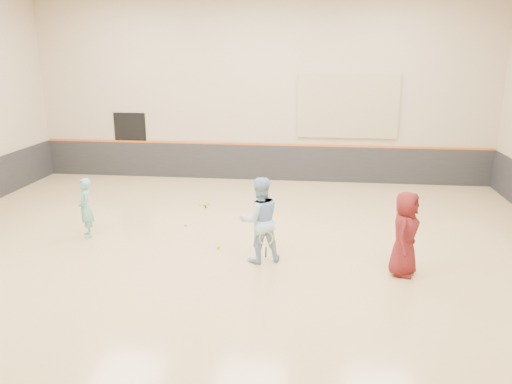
# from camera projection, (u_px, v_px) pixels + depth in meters

# --- Properties ---
(room) EXTENTS (15.04, 12.04, 6.22)m
(room) POSITION_uv_depth(u_px,v_px,m) (231.00, 211.00, 11.02)
(room) COLOR tan
(room) RESTS_ON ground
(wainscot_back) EXTENTS (14.90, 0.04, 1.20)m
(wainscot_back) POSITION_uv_depth(u_px,v_px,m) (261.00, 162.00, 16.78)
(wainscot_back) COLOR #232326
(wainscot_back) RESTS_ON floor
(accent_stripe) EXTENTS (14.90, 0.03, 0.06)m
(accent_stripe) POSITION_uv_depth(u_px,v_px,m) (261.00, 144.00, 16.60)
(accent_stripe) COLOR #D85914
(accent_stripe) RESTS_ON wall_back
(acoustic_panel) EXTENTS (3.20, 0.08, 2.00)m
(acoustic_panel) POSITION_uv_depth(u_px,v_px,m) (348.00, 107.00, 15.92)
(acoustic_panel) COLOR tan
(acoustic_panel) RESTS_ON wall_back
(doorway) EXTENTS (1.10, 0.05, 2.20)m
(doorway) POSITION_uv_depth(u_px,v_px,m) (131.00, 145.00, 17.17)
(doorway) COLOR black
(doorway) RESTS_ON floor
(girl) EXTENTS (0.55, 0.61, 1.41)m
(girl) POSITION_uv_depth(u_px,v_px,m) (86.00, 208.00, 11.59)
(girl) COLOR #69B7B1
(girl) RESTS_ON floor
(instructor) EXTENTS (1.07, 0.96, 1.80)m
(instructor) POSITION_uv_depth(u_px,v_px,m) (260.00, 220.00, 10.17)
(instructor) COLOR #92BCE2
(instructor) RESTS_ON floor
(young_man) EXTENTS (0.79, 0.96, 1.68)m
(young_man) POSITION_uv_depth(u_px,v_px,m) (405.00, 234.00, 9.57)
(young_man) COLOR maroon
(young_man) RESTS_ON floor
(held_racket) EXTENTS (0.30, 0.30, 0.58)m
(held_racket) POSITION_uv_depth(u_px,v_px,m) (266.00, 238.00, 9.93)
(held_racket) COLOR gold
(held_racket) RESTS_ON instructor
(spare_racket) EXTENTS (0.74, 0.74, 0.08)m
(spare_racket) POSITION_uv_depth(u_px,v_px,m) (204.00, 203.00, 14.22)
(spare_racket) COLOR gold
(spare_racket) RESTS_ON floor
(ball_under_racket) EXTENTS (0.07, 0.07, 0.07)m
(ball_under_racket) POSITION_uv_depth(u_px,v_px,m) (218.00, 247.00, 11.02)
(ball_under_racket) COLOR gold
(ball_under_racket) RESTS_ON floor
(ball_in_hand) EXTENTS (0.07, 0.07, 0.07)m
(ball_in_hand) POSITION_uv_depth(u_px,v_px,m) (414.00, 228.00, 9.43)
(ball_in_hand) COLOR #C7E836
(ball_in_hand) RESTS_ON young_man
(ball_beside_spare) EXTENTS (0.07, 0.07, 0.07)m
(ball_beside_spare) POSITION_uv_depth(u_px,v_px,m) (186.00, 225.00, 12.44)
(ball_beside_spare) COLOR #BBDA32
(ball_beside_spare) RESTS_ON floor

